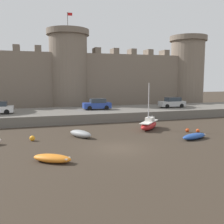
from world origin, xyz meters
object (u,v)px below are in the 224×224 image
Objects in this scene: rowboat_near_channel_right at (81,134)px; car_quay_centre_east at (172,103)px; rowboat_midflat_centre at (52,158)px; car_quay_centre_west at (97,104)px; mooring_buoy_near_shore at (32,138)px; mooring_buoy_mid_mud at (187,130)px; sailboat_foreground_left at (149,125)px; rowboat_midflat_left at (194,136)px; mooring_buoy_near_channel at (198,131)px.

rowboat_near_channel_right is 20.70m from car_quay_centre_east.
car_quay_centre_west reaches higher than rowboat_midflat_centre.
car_quay_centre_west is at bearing 176.19° from car_quay_centre_east.
mooring_buoy_near_shore is 0.12× the size of car_quay_centre_east.
mooring_buoy_mid_mud is at bearing 22.83° from rowboat_midflat_centre.
car_quay_centre_west is at bearing 116.62° from mooring_buoy_mid_mud.
sailboat_foreground_left reaches higher than car_quay_centre_west.
rowboat_midflat_left is 6.48× the size of mooring_buoy_near_shore.
car_quay_centre_west and car_quay_centre_east have the same top height.
rowboat_midflat_left is 15.35m from mooring_buoy_near_shore.
mooring_buoy_near_shore is at bearing -126.68° from car_quay_centre_west.
sailboat_foreground_left is 13.50× the size of mooring_buoy_near_channel.
rowboat_near_channel_right is 4.57m from mooring_buoy_near_shore.
mooring_buoy_mid_mud is 0.10× the size of car_quay_centre_east.
rowboat_near_channel_right is at bearing -167.75° from sailboat_foreground_left.
mooring_buoy_mid_mud is at bearing -38.69° from sailboat_foreground_left.
car_quay_centre_west reaches higher than mooring_buoy_near_shore.
mooring_buoy_near_shore is at bearing -171.49° from sailboat_foreground_left.
car_quay_centre_east is at bearing 34.61° from rowboat_near_channel_right.
sailboat_foreground_left is 4.27m from mooring_buoy_mid_mud.
rowboat_midflat_centre is at bearing -166.99° from rowboat_midflat_left.
car_quay_centre_east is at bearing 28.80° from mooring_buoy_near_shore.
mooring_buoy_near_shore is at bearing -178.41° from rowboat_near_channel_right.
mooring_buoy_near_shore is at bearing 175.72° from mooring_buoy_near_channel.
mooring_buoy_mid_mud is 15.10m from car_quay_centre_west.
mooring_buoy_near_channel is (4.29, -3.20, -0.36)m from sailboat_foreground_left.
rowboat_midflat_left is (2.03, -5.79, -0.26)m from sailboat_foreground_left.
rowboat_midflat_left is 0.79× the size of car_quay_centre_east.
mooring_buoy_near_channel is at bearing 19.88° from rowboat_midflat_centre.
sailboat_foreground_left reaches higher than rowboat_midflat_centre.
mooring_buoy_near_shore is (-4.57, -0.13, -0.13)m from rowboat_near_channel_right.
sailboat_foreground_left reaches higher than mooring_buoy_mid_mud.
rowboat_near_channel_right is at bearing -111.18° from car_quay_centre_west.
car_quay_centre_east is (5.41, 12.59, 1.79)m from mooring_buoy_mid_mud.
mooring_buoy_near_shore is (-12.82, -1.92, -0.31)m from sailboat_foreground_left.
car_quay_centre_west is (-7.68, 13.94, 1.81)m from mooring_buoy_near_channel.
mooring_buoy_near_channel is 17.15m from mooring_buoy_near_shore.
car_quay_centre_west reaches higher than rowboat_midflat_left.
sailboat_foreground_left reaches higher than car_quay_centre_east.
rowboat_near_channel_right is (-8.25, -1.79, -0.18)m from sailboat_foreground_left.
rowboat_midflat_left is 11.03m from rowboat_near_channel_right.
rowboat_midflat_centre is 7.45× the size of mooring_buoy_near_channel.
rowboat_midflat_left is at bearing -21.25° from rowboat_near_channel_right.
car_quay_centre_east reaches higher than mooring_buoy_near_channel.
rowboat_midflat_centre is 16.14m from mooring_buoy_mid_mud.
rowboat_near_channel_right is 6.75× the size of mooring_buoy_mid_mud.
car_quay_centre_east is at bearing 48.66° from sailboat_foreground_left.
rowboat_midflat_centre reaches higher than rowboat_midflat_left.
rowboat_midflat_centre reaches higher than mooring_buoy_near_channel.
mooring_buoy_mid_mud is at bearing 151.01° from mooring_buoy_near_channel.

